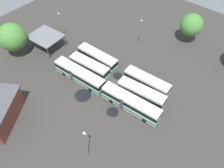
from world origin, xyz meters
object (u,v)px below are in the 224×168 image
object	(u,v)px
bus_row0_slot0	(79,75)
bus_row0_slot2	(98,58)
lamp_post_mid_lot	(61,25)
bus_row1_slot2	(147,82)
bus_row0_slot1	(90,67)
tree_north_edge	(12,37)
lamp_post_by_building	(140,31)
maintenance_shelter	(45,37)
lamp_post_far_corner	(86,144)
bus_row1_slot0	(130,103)
tree_northeast	(192,25)
bus_row1_slot1	(141,94)

from	to	relation	value
bus_row0_slot0	bus_row0_slot2	world-z (taller)	same
bus_row0_slot0	lamp_post_mid_lot	world-z (taller)	lamp_post_mid_lot
bus_row1_slot2	lamp_post_mid_lot	xyz separation A→B (m)	(-28.61, 0.20, 2.59)
bus_row0_slot1	tree_north_edge	bearing A→B (deg)	-159.37
lamp_post_by_building	tree_north_edge	distance (m)	32.72
maintenance_shelter	lamp_post_far_corner	world-z (taller)	lamp_post_far_corner
lamp_post_far_corner	lamp_post_by_building	distance (m)	34.37
lamp_post_by_building	bus_row0_slot2	bearing A→B (deg)	-104.93
bus_row1_slot0	bus_row1_slot2	xyz separation A→B (m)	(-0.61, 6.98, -0.00)
bus_row1_slot0	maintenance_shelter	size ratio (longest dim) A/B	1.57
bus_row0_slot1	lamp_post_mid_lot	xyz separation A→B (m)	(-15.18, 4.89, 2.59)
bus_row0_slot2	lamp_post_far_corner	xyz separation A→B (m)	(15.05, -19.23, 2.55)
bus_row1_slot2	lamp_post_far_corner	distance (m)	20.51
lamp_post_far_corner	bus_row0_slot2	bearing A→B (deg)	128.05
bus_row0_slot0	bus_row0_slot1	size ratio (longest dim) A/B	1.28
bus_row0_slot1	tree_northeast	xyz separation A→B (m)	(12.43, 26.46, 3.43)
lamp_post_by_building	lamp_post_far_corner	bearing A→B (deg)	-70.37
bus_row1_slot2	tree_northeast	bearing A→B (deg)	92.62
bus_row0_slot1	bus_row1_slot2	xyz separation A→B (m)	(13.43, 4.69, 0.00)
lamp_post_by_building	tree_northeast	world-z (taller)	tree_northeast
lamp_post_mid_lot	lamp_post_by_building	size ratio (longest dim) A/B	1.06
bus_row0_slot2	tree_north_edge	xyz separation A→B (m)	(-18.69, -10.86, 3.61)
lamp_post_by_building	tree_northeast	distance (m)	13.68
tree_northeast	bus_row0_slot0	bearing A→B (deg)	-112.51
bus_row0_slot2	bus_row0_slot0	bearing A→B (deg)	-84.58
bus_row0_slot1	lamp_post_by_building	distance (m)	17.14
maintenance_shelter	tree_northeast	size ratio (longest dim) A/B	1.04
bus_row0_slot0	bus_row1_slot2	bearing A→B (deg)	31.25
bus_row1_slot2	bus_row1_slot1	bearing A→B (deg)	-75.29
bus_row0_slot0	bus_row1_slot2	distance (m)	15.66
bus_row0_slot2	bus_row1_slot2	size ratio (longest dim) A/B	1.00
bus_row0_slot0	lamp_post_mid_lot	size ratio (longest dim) A/B	1.68
bus_row1_slot0	tree_northeast	bearing A→B (deg)	93.19
lamp_post_far_corner	bus_row0_slot1	bearing A→B (deg)	132.68
bus_row0_slot2	tree_northeast	distance (m)	26.56
lamp_post_mid_lot	lamp_post_by_building	bearing A→B (deg)	33.28
tree_north_edge	bus_row1_slot0	bearing A→B (deg)	8.48
bus_row0_slot1	bus_row1_slot1	xyz separation A→B (m)	(14.34, 1.21, 0.00)
lamp_post_by_building	bus_row1_slot2	bearing A→B (deg)	-48.78
bus_row1_slot0	bus_row1_slot2	world-z (taller)	same
bus_row0_slot1	bus_row1_slot1	bearing A→B (deg)	4.84
bus_row1_slot2	tree_north_edge	size ratio (longest dim) A/B	1.23
bus_row1_slot1	maintenance_shelter	world-z (taller)	maintenance_shelter
maintenance_shelter	bus_row1_slot0	bearing A→B (deg)	-3.68
bus_row0_slot0	bus_row0_slot2	size ratio (longest dim) A/B	1.23
tree_northeast	bus_row1_slot2	bearing A→B (deg)	-87.38
bus_row0_slot2	maintenance_shelter	world-z (taller)	maintenance_shelter
bus_row1_slot0	bus_row1_slot1	world-z (taller)	same
bus_row0_slot2	tree_northeast	world-z (taller)	tree_northeast
bus_row0_slot1	bus_row1_slot0	bearing A→B (deg)	-9.30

